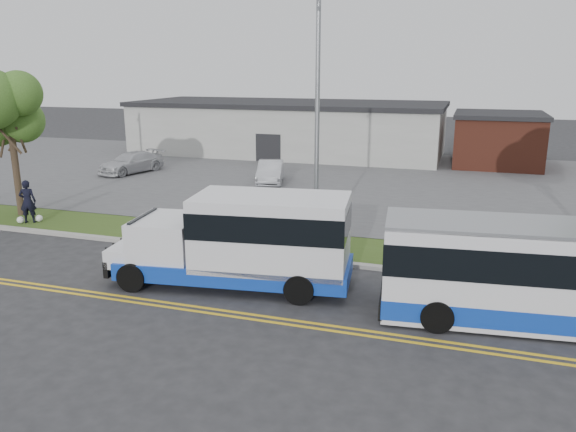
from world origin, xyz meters
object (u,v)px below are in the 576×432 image
(tree_west, at_px, (9,110))
(parked_car_a, at_px, (270,172))
(transit_bus, at_px, (576,277))
(pedestrian, at_px, (28,201))
(parked_car_b, at_px, (131,162))
(streetlight_near, at_px, (317,117))
(shuttle_bus, at_px, (248,238))

(tree_west, xyz_separation_m, parked_car_a, (8.97, 11.02, -4.32))
(transit_bus, xyz_separation_m, pedestrian, (-22.17, 3.93, -0.37))
(pedestrian, relative_size, parked_car_b, 0.42)
(streetlight_near, height_order, parked_car_b, streetlight_near)
(tree_west, height_order, pedestrian, tree_west)
(tree_west, distance_m, transit_bus, 24.44)
(streetlight_near, relative_size, transit_bus, 0.89)
(parked_car_b, bearing_deg, streetlight_near, -19.19)
(streetlight_near, bearing_deg, tree_west, 178.20)
(streetlight_near, xyz_separation_m, pedestrian, (-13.52, -0.60, -4.13))
(streetlight_near, xyz_separation_m, parked_car_a, (-6.03, 11.50, -4.43))
(streetlight_near, relative_size, shuttle_bus, 1.15)
(streetlight_near, xyz_separation_m, parked_car_b, (-16.30, 12.01, -4.44))
(shuttle_bus, distance_m, pedestrian, 13.02)
(shuttle_bus, height_order, transit_bus, shuttle_bus)
(parked_car_b, bearing_deg, parked_car_a, 14.33)
(tree_west, height_order, parked_car_a, tree_west)
(shuttle_bus, distance_m, parked_car_a, 16.70)
(pedestrian, relative_size, parked_car_a, 0.47)
(tree_west, relative_size, shuttle_bus, 0.83)
(streetlight_near, height_order, pedestrian, streetlight_near)
(parked_car_a, bearing_deg, tree_west, -144.58)
(parked_car_b, bearing_deg, shuttle_bus, -30.02)
(pedestrian, distance_m, parked_car_b, 12.92)
(pedestrian, bearing_deg, parked_car_b, -103.08)
(shuttle_bus, bearing_deg, pedestrian, 155.55)
(shuttle_bus, distance_m, transit_bus, 9.74)
(transit_bus, xyz_separation_m, parked_car_b, (-24.95, 16.54, -0.68))
(transit_bus, relative_size, parked_car_b, 2.23)
(streetlight_near, xyz_separation_m, transit_bus, (8.65, -4.53, -3.76))
(transit_bus, bearing_deg, pedestrian, 163.84)
(pedestrian, bearing_deg, transit_bus, 144.44)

